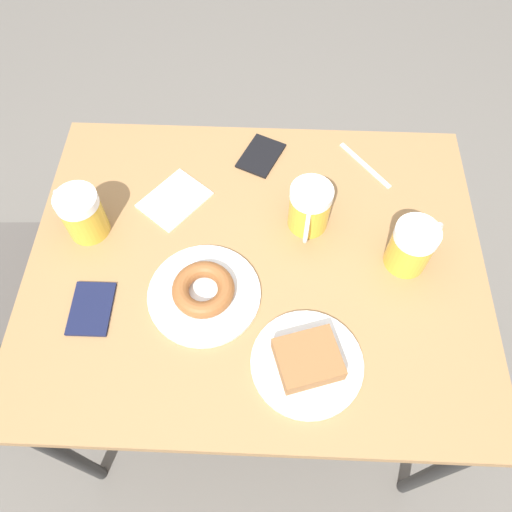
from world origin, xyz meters
TOP-DOWN VIEW (x-y plane):
  - ground_plane at (0.00, 0.00)m, footprint 8.00×8.00m
  - table at (0.00, 0.00)m, footprint 0.84×1.05m
  - plate_with_cake at (-0.24, -0.11)m, footprint 0.23×0.23m
  - plate_with_donut at (-0.09, 0.11)m, footprint 0.25×0.25m
  - beer_mug_left at (0.07, 0.40)m, footprint 0.10×0.13m
  - beer_mug_center at (0.01, -0.34)m, footprint 0.11×0.13m
  - beer_mug_right at (0.11, -0.12)m, footprint 0.14×0.10m
  - napkin_folded at (0.16, 0.21)m, footprint 0.20×0.19m
  - fork at (0.30, -0.27)m, footprint 0.15×0.12m
  - passport_near_edge at (-0.14, 0.35)m, footprint 0.13×0.09m
  - passport_far_edge at (0.32, -0.00)m, footprint 0.15×0.13m

SIDE VIEW (x-z plane):
  - ground_plane at x=0.00m, z-range 0.00..0.00m
  - table at x=0.00m, z-range 0.32..1.07m
  - fork at x=0.30m, z-range 0.76..0.76m
  - napkin_folded at x=0.16m, z-range 0.76..0.76m
  - passport_near_edge at x=-0.14m, z-range 0.76..0.76m
  - passport_far_edge at x=0.32m, z-range 0.76..0.76m
  - plate_with_donut at x=-0.09m, z-range 0.75..0.80m
  - plate_with_cake at x=-0.24m, z-range 0.75..0.80m
  - beer_mug_left at x=0.07m, z-range 0.76..0.88m
  - beer_mug_center at x=0.01m, z-range 0.76..0.88m
  - beer_mug_right at x=0.11m, z-range 0.76..0.88m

